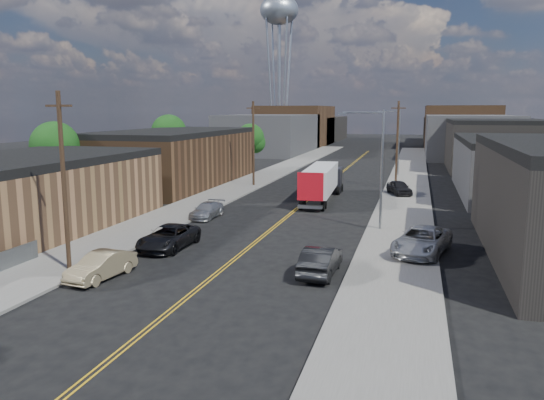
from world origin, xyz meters
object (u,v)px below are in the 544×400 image
Objects in this scene: car_left_d at (207,210)px; car_right_oncoming at (321,261)px; car_right_lot_a at (422,241)px; car_left_b at (101,266)px; water_tower at (279,16)px; car_right_lot_c at (399,187)px; semi_truck at (323,180)px; car_left_c at (169,237)px.

car_right_oncoming is (12.00, -12.91, 0.15)m from car_left_d.
car_left_b is at bearing -136.85° from car_right_lot_a.
car_left_b is (16.35, -100.73, -29.93)m from water_tower.
car_left_d is at bearing 100.36° from car_left_b.
water_tower reaches higher than car_right_lot_c.
car_left_b is (-7.15, -28.12, -1.31)m from semi_truck.
semi_truck reaches higher than car_left_c.
semi_truck is 2.84× the size of car_right_oncoming.
car_left_b is at bearing -85.90° from car_left_d.
car_left_b is 16.75m from car_left_d.
car_right_lot_c is (-2.20, 23.85, -0.09)m from car_right_lot_a.
car_right_lot_a is (16.00, 2.50, 0.22)m from car_left_c.
car_right_lot_a reaches higher than car_right_oncoming.
car_right_lot_c is (13.80, 26.34, 0.12)m from car_left_c.
car_right_lot_a is (16.65, 9.23, 0.26)m from car_left_b.
semi_truck is at bearing -167.51° from car_right_lot_c.
car_right_lot_a is at bearing -66.28° from semi_truck.
water_tower reaches higher than semi_truck.
car_right_lot_a is at bearing -133.48° from car_right_oncoming.
semi_truck is 2.51× the size of car_left_c.
car_left_b is at bearing -80.78° from water_tower.
water_tower reaches higher than car_left_d.
water_tower is at bearing 107.02° from car_left_b.
water_tower is 6.21× the size of car_right_lot_a.
car_left_b is at bearing -135.28° from car_right_lot_c.
car_right_oncoming is at bearing 26.58° from car_left_b.
car_right_lot_a is 23.95m from car_right_lot_c.
water_tower is 80.07m from car_right_lot_c.
car_left_c is 10.99m from car_right_oncoming.
car_left_c reaches higher than car_left_d.
water_tower reaches higher than car_left_c.
car_left_c is (-6.50, -21.39, -1.27)m from semi_truck.
semi_truck is 2.31× the size of car_right_lot_a.
car_left_d is 1.03× the size of car_right_lot_c.
water_tower reaches higher than car_right_oncoming.
car_left_c reaches higher than car_left_b.
water_tower reaches higher than car_right_lot_a.
car_left_c is at bearing -109.88° from semi_truck.
water_tower is at bearing -72.60° from car_right_oncoming.
car_left_c is at bearing -156.97° from car_right_lot_a.
car_right_oncoming is (27.60, -96.91, -29.85)m from water_tower.
car_left_d is (15.60, -84.00, -30.01)m from water_tower.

